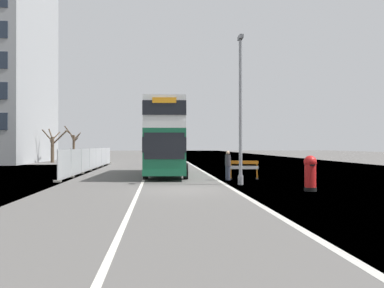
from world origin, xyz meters
The scene contains 11 objects.
ground centered at (0.58, 0.09, -0.05)m, with size 140.00×280.00×0.10m.
double_decker_bus centered at (-0.47, 9.31, 2.68)m, with size 3.19×10.99×5.04m.
lamppost_foreground centered at (3.31, 2.18, 3.77)m, with size 0.29×0.70×8.01m.
red_pillar_postbox centered at (5.91, -0.96, 0.90)m, with size 0.59×0.59×1.65m.
roadworks_barrier centered at (4.19, 5.36, 0.74)m, with size 1.80×0.68×1.16m.
construction_site_fence centered at (-6.85, 16.38, 0.91)m, with size 0.44×24.00×1.90m.
car_oncoming_near centered at (0.03, 23.76, 1.03)m, with size 2.02×3.85×2.20m.
car_receding_mid centered at (0.00, 30.09, 1.01)m, with size 2.03×3.96×2.17m.
bare_tree_far_verge_near centered at (-14.04, 30.71, 2.07)m, with size 2.90×2.61×4.19m.
bare_tree_far_verge_mid centered at (-14.45, 44.11, 2.48)m, with size 2.48×2.45×5.16m.
pedestrian_at_kerb centered at (3.11, 4.97, 0.89)m, with size 0.34×0.34×1.77m.
Camera 1 is at (-1.04, -18.49, 2.11)m, focal length 36.63 mm.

